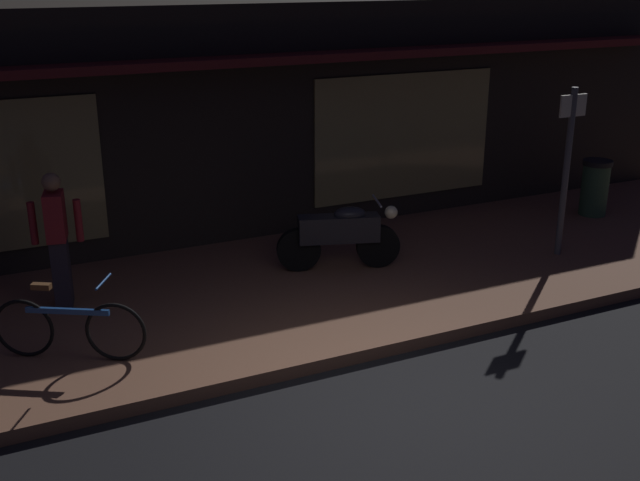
% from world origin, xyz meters
% --- Properties ---
extents(ground_plane, '(60.00, 60.00, 0.00)m').
position_xyz_m(ground_plane, '(0.00, 0.00, 0.00)').
color(ground_plane, black).
extents(sidewalk_slab, '(18.00, 4.00, 0.15)m').
position_xyz_m(sidewalk_slab, '(0.00, 3.00, 0.07)').
color(sidewalk_slab, brown).
rests_on(sidewalk_slab, ground_plane).
extents(storefront_building, '(18.00, 3.30, 3.60)m').
position_xyz_m(storefront_building, '(0.00, 6.39, 1.80)').
color(storefront_building, black).
rests_on(storefront_building, ground_plane).
extents(motorcycle, '(1.66, 0.74, 0.97)m').
position_xyz_m(motorcycle, '(1.21, 3.28, 0.65)').
color(motorcycle, black).
rests_on(motorcycle, sidewalk_slab).
extents(bicycle_parked, '(1.45, 0.88, 0.91)m').
position_xyz_m(bicycle_parked, '(-2.56, 2.17, 0.51)').
color(bicycle_parked, black).
rests_on(bicycle_parked, sidewalk_slab).
extents(person_photographer, '(0.61, 0.42, 1.67)m').
position_xyz_m(person_photographer, '(-2.42, 3.66, 1.03)').
color(person_photographer, '#28232D').
rests_on(person_photographer, sidewalk_slab).
extents(sign_post, '(0.44, 0.09, 2.40)m').
position_xyz_m(sign_post, '(4.31, 2.45, 1.51)').
color(sign_post, '#47474C').
rests_on(sign_post, sidewalk_slab).
extents(trash_bin, '(0.48, 0.48, 0.93)m').
position_xyz_m(trash_bin, '(6.13, 3.68, 0.62)').
color(trash_bin, '#2D4C33').
rests_on(trash_bin, sidewalk_slab).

